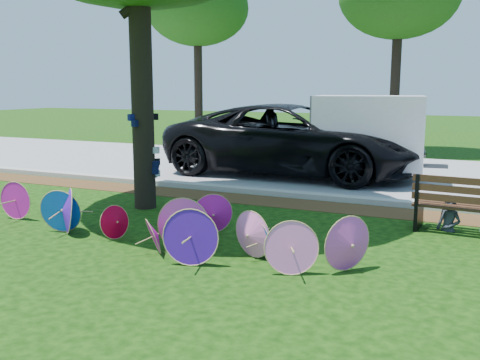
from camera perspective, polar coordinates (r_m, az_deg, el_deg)
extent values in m
plane|color=black|center=(7.79, -9.57, -8.58)|extent=(90.00, 90.00, 0.00)
cube|color=#472D16|center=(11.66, 2.83, -2.26)|extent=(90.00, 1.00, 0.01)
cube|color=#B7B5AD|center=(12.29, 4.04, -1.38)|extent=(90.00, 0.30, 0.12)
cube|color=gray|center=(16.20, 9.16, 1.04)|extent=(90.00, 8.00, 0.01)
cylinder|color=black|center=(10.96, -10.45, 10.52)|extent=(0.44, 0.44, 5.21)
cone|color=#4612A8|center=(7.49, -5.20, -5.99)|extent=(0.83, 0.39, 0.81)
cone|color=blue|center=(9.61, -18.46, -3.09)|extent=(0.78, 0.38, 0.76)
cone|color=blue|center=(7.71, 2.89, -6.45)|extent=(0.54, 0.55, 0.57)
cone|color=#D616A2|center=(8.99, -2.90, -3.66)|extent=(0.64, 0.53, 0.70)
cone|color=#F048B9|center=(7.30, 11.64, -6.74)|extent=(0.57, 0.70, 0.77)
cone|color=#F048B9|center=(8.08, -5.91, -4.72)|extent=(0.85, 0.31, 0.84)
cone|color=#FB73CB|center=(8.97, -7.15, -4.23)|extent=(0.17, 0.56, 0.55)
cone|color=#D616A2|center=(10.86, -22.67, -1.98)|extent=(0.73, 0.15, 0.73)
cone|color=#FB73CB|center=(7.15, 5.48, -7.08)|extent=(0.75, 0.48, 0.74)
cone|color=#FB73CB|center=(7.72, 1.08, -5.86)|extent=(0.71, 0.40, 0.71)
cone|color=red|center=(8.94, -13.08, -4.41)|extent=(0.32, 0.59, 0.57)
cone|color=#D616A2|center=(8.07, -8.99, -5.81)|extent=(0.59, 0.59, 0.56)
cone|color=#4612A8|center=(9.50, -18.10, -3.14)|extent=(0.71, 0.69, 0.79)
imported|color=black|center=(15.12, 5.68, 4.27)|extent=(7.22, 3.46, 1.99)
cube|color=silver|center=(14.55, 13.50, 4.92)|extent=(2.98, 2.12, 2.53)
imported|color=#323945|center=(9.82, 21.52, -1.82)|extent=(0.49, 0.42, 1.15)
cylinder|color=black|center=(23.73, -4.46, 9.93)|extent=(0.36, 0.36, 5.00)
ellipsoid|color=#1F3F0E|center=(23.97, -4.57, 17.84)|extent=(4.40, 4.40, 3.20)
cylinder|color=black|center=(21.17, 16.20, 9.59)|extent=(0.36, 0.36, 5.00)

